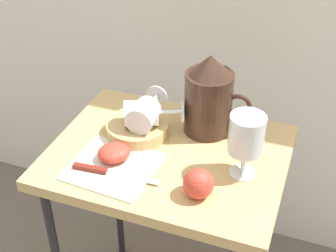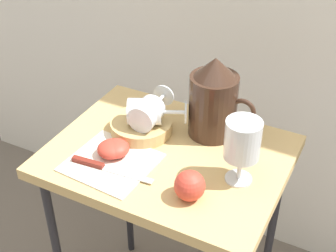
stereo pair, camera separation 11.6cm
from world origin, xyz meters
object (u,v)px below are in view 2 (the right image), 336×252
at_px(pitcher, 213,104).
at_px(wine_glass_upright, 242,143).
at_px(wine_glass_tipped_near, 147,112).
at_px(wine_glass_tipped_far, 148,113).
at_px(apple_whole, 190,186).
at_px(knife, 100,166).
at_px(basket_tray, 141,126).
at_px(apple_half_right, 115,148).
at_px(apple_half_left, 111,149).
at_px(table, 168,173).

relative_size(pitcher, wine_glass_upright, 1.35).
xyz_separation_m(wine_glass_tipped_near, wine_glass_tipped_far, (0.00, -0.00, 0.00)).
distance_m(apple_whole, knife, 0.24).
bearing_deg(pitcher, basket_tray, -153.84).
relative_size(wine_glass_tipped_near, apple_half_right, 2.34).
bearing_deg(apple_half_left, apple_half_right, 42.33).
relative_size(apple_whole, knife, 0.33).
bearing_deg(pitcher, wine_glass_tipped_far, -149.07).
height_order(wine_glass_tipped_far, apple_half_right, wine_glass_tipped_far).
bearing_deg(wine_glass_tipped_far, table, -27.16).
bearing_deg(apple_whole, wine_glass_upright, 54.59).
xyz_separation_m(wine_glass_tipped_far, apple_whole, (0.20, -0.17, -0.04)).
bearing_deg(apple_half_left, knife, -89.29).
height_order(basket_tray, wine_glass_tipped_far, wine_glass_tipped_far).
height_order(pitcher, apple_half_right, pitcher).
distance_m(table, knife, 0.19).
distance_m(wine_glass_tipped_near, wine_glass_tipped_far, 0.01).
bearing_deg(apple_whole, basket_tray, 142.30).
xyz_separation_m(table, wine_glass_tipped_near, (-0.09, 0.05, 0.14)).
height_order(table, wine_glass_tipped_far, wine_glass_tipped_far).
bearing_deg(wine_glass_upright, wine_glass_tipped_far, 167.91).
bearing_deg(apple_whole, apple_half_right, 167.15).
xyz_separation_m(basket_tray, wine_glass_tipped_near, (0.02, -0.00, 0.05)).
distance_m(wine_glass_tipped_far, apple_whole, 0.26).
xyz_separation_m(pitcher, apple_half_right, (-0.17, -0.20, -0.07)).
xyz_separation_m(basket_tray, apple_half_left, (-0.01, -0.13, 0.01)).
bearing_deg(wine_glass_upright, pitcher, 131.57).
height_order(apple_half_right, knife, apple_half_right).
bearing_deg(apple_half_left, wine_glass_tipped_near, 76.09).
distance_m(pitcher, knife, 0.33).
xyz_separation_m(table, pitcher, (0.07, 0.13, 0.16)).
height_order(table, basket_tray, basket_tray).
height_order(pitcher, apple_half_left, pitcher).
bearing_deg(wine_glass_tipped_near, pitcher, 28.96).
height_order(wine_glass_upright, wine_glass_tipped_near, wine_glass_upright).
height_order(wine_glass_tipped_near, knife, wine_glass_tipped_near).
bearing_deg(pitcher, apple_whole, -78.22).
relative_size(basket_tray, knife, 0.77).
relative_size(table, basket_tray, 4.21).
distance_m(wine_glass_tipped_far, knife, 0.19).
bearing_deg(basket_tray, pitcher, 26.16).
distance_m(basket_tray, apple_half_right, 0.12).
relative_size(wine_glass_upright, apple_half_left, 2.32).
xyz_separation_m(basket_tray, apple_whole, (0.22, -0.17, 0.02)).
distance_m(table, basket_tray, 0.14).
height_order(table, apple_half_left, apple_half_left).
distance_m(wine_glass_tipped_near, apple_half_right, 0.13).
bearing_deg(table, knife, -130.80).
distance_m(apple_half_right, knife, 0.06).
height_order(apple_half_left, knife, apple_half_left).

